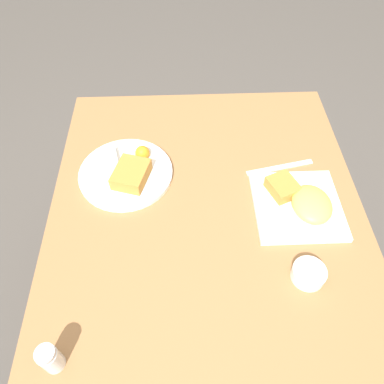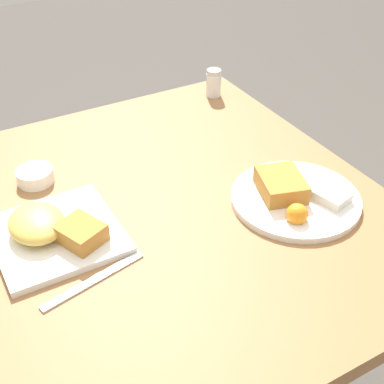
# 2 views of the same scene
# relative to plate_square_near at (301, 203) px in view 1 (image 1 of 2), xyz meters

# --- Properties ---
(ground_plane) EXTENTS (8.00, 8.00, 0.00)m
(ground_plane) POSITION_rel_plate_square_near_xyz_m (0.02, 0.25, -0.75)
(ground_plane) COLOR #4C4742
(dining_table) EXTENTS (0.99, 0.86, 0.73)m
(dining_table) POSITION_rel_plate_square_near_xyz_m (0.02, 0.25, -0.11)
(dining_table) COLOR olive
(dining_table) RESTS_ON ground_plane
(plate_square_near) EXTENTS (0.24, 0.24, 0.06)m
(plate_square_near) POSITION_rel_plate_square_near_xyz_m (0.00, 0.00, 0.00)
(plate_square_near) COLOR white
(plate_square_near) RESTS_ON dining_table
(plate_oval_far) EXTENTS (0.27, 0.27, 0.05)m
(plate_oval_far) POSITION_rel_plate_square_near_xyz_m (0.14, 0.48, -0.01)
(plate_oval_far) COLOR white
(plate_oval_far) RESTS_ON dining_table
(sauce_ramekin) EXTENTS (0.08, 0.08, 0.03)m
(sauce_ramekin) POSITION_rel_plate_square_near_xyz_m (-0.21, 0.03, -0.00)
(sauce_ramekin) COLOR white
(sauce_ramekin) RESTS_ON dining_table
(salt_shaker) EXTENTS (0.04, 0.04, 0.08)m
(salt_shaker) POSITION_rel_plate_square_near_xyz_m (-0.38, 0.60, 0.01)
(salt_shaker) COLOR white
(salt_shaker) RESTS_ON dining_table
(butter_knife) EXTENTS (0.06, 0.21, 0.00)m
(butter_knife) POSITION_rel_plate_square_near_xyz_m (0.15, 0.03, -0.02)
(butter_knife) COLOR silver
(butter_knife) RESTS_ON dining_table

